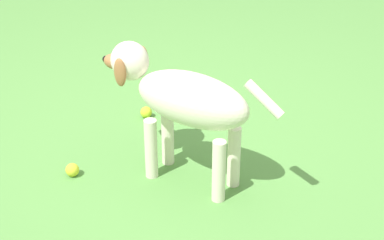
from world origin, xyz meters
name	(u,v)px	position (x,y,z in m)	size (l,w,h in m)	color
ground	(174,146)	(0.00, 0.00, 0.00)	(14.00, 14.00, 0.00)	#548C42
dog	(182,99)	(-0.24, -0.16, 0.42)	(0.30, 0.93, 0.63)	silver
tennis_ball_0	(72,170)	(-0.45, 0.33, 0.03)	(0.07, 0.07, 0.07)	#CFD430
tennis_ball_1	(146,112)	(0.23, 0.28, 0.03)	(0.07, 0.07, 0.07)	#C3DB2C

